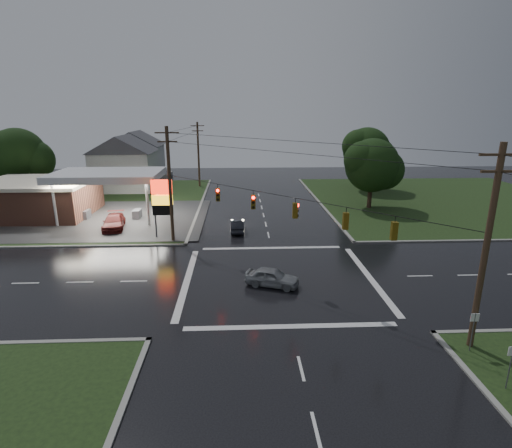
{
  "coord_description": "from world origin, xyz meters",
  "views": [
    {
      "loc": [
        -3.01,
        -28.05,
        12.49
      ],
      "look_at": [
        -1.56,
        4.74,
        3.0
      ],
      "focal_mm": 28.0,
      "sensor_mm": 36.0,
      "label": 1
    }
  ],
  "objects_px": {
    "pylon_sign": "(162,199)",
    "tree_ne_near": "(373,166)",
    "car_crossing": "(272,277)",
    "utility_pole_nw": "(170,183)",
    "utility_pole_n": "(198,154)",
    "tree_ne_far": "(367,151)",
    "house_near": "(125,162)",
    "gas_station": "(49,195)",
    "car_pump": "(114,222)",
    "house_far": "(137,154)",
    "car_north": "(237,226)",
    "tree_nw_behind": "(19,155)",
    "utility_pole_se": "(486,248)"
  },
  "relations": [
    {
      "from": "pylon_sign",
      "to": "utility_pole_n",
      "type": "bearing_deg",
      "value": 87.92
    },
    {
      "from": "pylon_sign",
      "to": "house_near",
      "type": "height_order",
      "value": "house_near"
    },
    {
      "from": "house_far",
      "to": "car_pump",
      "type": "xyz_separation_m",
      "value": [
        5.42,
        -33.98,
        -3.65
      ]
    },
    {
      "from": "pylon_sign",
      "to": "tree_nw_behind",
      "type": "distance_m",
      "value": 30.49
    },
    {
      "from": "pylon_sign",
      "to": "tree_ne_far",
      "type": "height_order",
      "value": "tree_ne_far"
    },
    {
      "from": "tree_ne_near",
      "to": "car_north",
      "type": "relative_size",
      "value": 2.35
    },
    {
      "from": "tree_nw_behind",
      "to": "car_pump",
      "type": "xyz_separation_m",
      "value": [
        17.31,
        -15.97,
        -5.43
      ]
    },
    {
      "from": "tree_ne_near",
      "to": "car_pump",
      "type": "xyz_separation_m",
      "value": [
        -30.67,
        -7.97,
        -4.81
      ]
    },
    {
      "from": "house_near",
      "to": "gas_station",
      "type": "bearing_deg",
      "value": -106.17
    },
    {
      "from": "utility_pole_n",
      "to": "tree_ne_far",
      "type": "distance_m",
      "value": 26.96
    },
    {
      "from": "car_pump",
      "to": "house_near",
      "type": "bearing_deg",
      "value": 91.5
    },
    {
      "from": "pylon_sign",
      "to": "car_pump",
      "type": "bearing_deg",
      "value": 149.73
    },
    {
      "from": "utility_pole_nw",
      "to": "utility_pole_n",
      "type": "distance_m",
      "value": 28.5
    },
    {
      "from": "tree_ne_far",
      "to": "car_north",
      "type": "bearing_deg",
      "value": -133.25
    },
    {
      "from": "gas_station",
      "to": "pylon_sign",
      "type": "bearing_deg",
      "value": -31.22
    },
    {
      "from": "car_pump",
      "to": "gas_station",
      "type": "bearing_deg",
      "value": 138.29
    },
    {
      "from": "tree_ne_near",
      "to": "car_crossing",
      "type": "xyz_separation_m",
      "value": [
        -14.78,
        -23.25,
        -4.89
      ]
    },
    {
      "from": "utility_pole_nw",
      "to": "car_crossing",
      "type": "xyz_separation_m",
      "value": [
        8.86,
        -10.75,
        -5.05
      ]
    },
    {
      "from": "tree_nw_behind",
      "to": "utility_pole_se",
      "type": "bearing_deg",
      "value": -42.34
    },
    {
      "from": "utility_pole_se",
      "to": "car_north",
      "type": "xyz_separation_m",
      "value": [
        -12.69,
        21.88,
        -5.09
      ]
    },
    {
      "from": "house_near",
      "to": "utility_pole_nw",
      "type": "bearing_deg",
      "value": -66.63
    },
    {
      "from": "pylon_sign",
      "to": "car_crossing",
      "type": "relative_size",
      "value": 1.52
    },
    {
      "from": "pylon_sign",
      "to": "car_pump",
      "type": "relative_size",
      "value": 1.16
    },
    {
      "from": "house_far",
      "to": "utility_pole_se",
      "type": "bearing_deg",
      "value": -61.32
    },
    {
      "from": "house_far",
      "to": "car_north",
      "type": "relative_size",
      "value": 2.89
    },
    {
      "from": "utility_pole_se",
      "to": "tree_ne_near",
      "type": "height_order",
      "value": "utility_pole_se"
    },
    {
      "from": "pylon_sign",
      "to": "utility_pole_n",
      "type": "xyz_separation_m",
      "value": [
        1.0,
        27.5,
        1.46
      ]
    },
    {
      "from": "utility_pole_n",
      "to": "house_far",
      "type": "relative_size",
      "value": 0.95
    },
    {
      "from": "house_near",
      "to": "tree_ne_near",
      "type": "xyz_separation_m",
      "value": [
        35.09,
        -14.01,
        1.16
      ]
    },
    {
      "from": "tree_ne_far",
      "to": "car_crossing",
      "type": "height_order",
      "value": "tree_ne_far"
    },
    {
      "from": "utility_pole_nw",
      "to": "house_far",
      "type": "distance_m",
      "value": 40.48
    },
    {
      "from": "pylon_sign",
      "to": "tree_ne_near",
      "type": "height_order",
      "value": "tree_ne_near"
    },
    {
      "from": "pylon_sign",
      "to": "tree_ne_near",
      "type": "distance_m",
      "value": 27.23
    },
    {
      "from": "house_near",
      "to": "tree_ne_far",
      "type": "bearing_deg",
      "value": -3.01
    },
    {
      "from": "tree_nw_behind",
      "to": "tree_ne_far",
      "type": "xyz_separation_m",
      "value": [
        50.99,
        4.0,
        -0.0
      ]
    },
    {
      "from": "house_near",
      "to": "tree_ne_near",
      "type": "relative_size",
      "value": 1.23
    },
    {
      "from": "house_near",
      "to": "tree_nw_behind",
      "type": "height_order",
      "value": "tree_nw_behind"
    },
    {
      "from": "utility_pole_se",
      "to": "house_near",
      "type": "bearing_deg",
      "value": 123.79
    },
    {
      "from": "gas_station",
      "to": "car_north",
      "type": "bearing_deg",
      "value": -18.04
    },
    {
      "from": "house_near",
      "to": "car_crossing",
      "type": "xyz_separation_m",
      "value": [
        20.31,
        -37.25,
        -3.73
      ]
    },
    {
      "from": "house_far",
      "to": "car_pump",
      "type": "height_order",
      "value": "house_far"
    },
    {
      "from": "tree_ne_near",
      "to": "car_crossing",
      "type": "distance_m",
      "value": 27.98
    },
    {
      "from": "car_crossing",
      "to": "gas_station",
      "type": "bearing_deg",
      "value": 70.21
    },
    {
      "from": "house_near",
      "to": "pylon_sign",
      "type": "bearing_deg",
      "value": -67.72
    },
    {
      "from": "utility_pole_n",
      "to": "car_crossing",
      "type": "bearing_deg",
      "value": -77.28
    },
    {
      "from": "car_north",
      "to": "utility_pole_n",
      "type": "bearing_deg",
      "value": -76.22
    },
    {
      "from": "utility_pole_se",
      "to": "house_near",
      "type": "height_order",
      "value": "utility_pole_se"
    },
    {
      "from": "gas_station",
      "to": "utility_pole_n",
      "type": "distance_m",
      "value": 24.6
    },
    {
      "from": "utility_pole_n",
      "to": "house_near",
      "type": "xyz_separation_m",
      "value": [
        -11.45,
        -2.0,
        -1.06
      ]
    },
    {
      "from": "utility_pole_se",
      "to": "tree_ne_near",
      "type": "relative_size",
      "value": 1.22
    }
  ]
}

